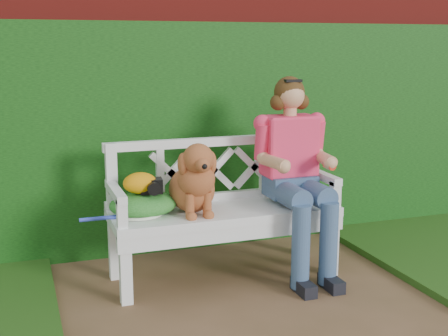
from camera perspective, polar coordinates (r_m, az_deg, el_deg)
name	(u,v)px	position (r m, az deg, el deg)	size (l,w,h in m)	color
brick_wall	(185,102)	(4.72, -3.78, 6.33)	(10.00, 0.30, 2.20)	maroon
ivy_hedge	(193,137)	(4.54, -2.98, 2.95)	(10.00, 0.18, 1.70)	#1C6316
garden_bench	(224,243)	(4.03, 0.00, -7.11)	(1.58, 0.60, 0.48)	white
seated_woman	(291,180)	(4.09, 6.43, -1.15)	(0.54, 0.72, 1.27)	red
dog	(193,177)	(3.80, -2.95, -0.83)	(0.32, 0.43, 0.47)	#B5623E
tennis_racket	(135,215)	(3.80, -8.44, -4.45)	(0.53, 0.22, 0.03)	beige
green_bag	(143,204)	(3.82, -7.69, -3.40)	(0.43, 0.33, 0.15)	green
camera_item	(151,186)	(3.77, -6.95, -1.70)	(0.14, 0.10, 0.09)	black
baseball_glove	(140,183)	(3.76, -8.01, -1.42)	(0.21, 0.16, 0.13)	orange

